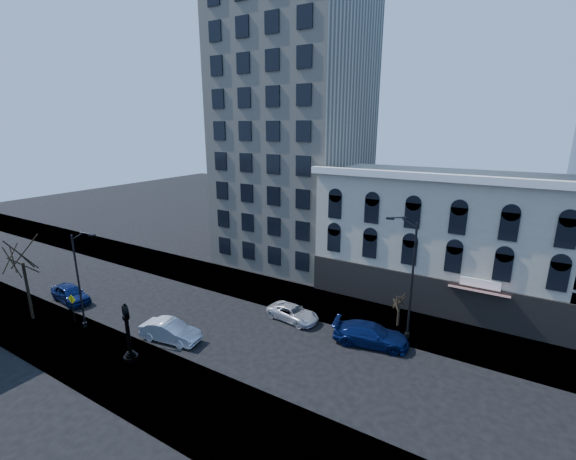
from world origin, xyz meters
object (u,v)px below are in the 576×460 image
Objects in this scene: warning_sign at (72,303)px; car_near_a at (70,294)px; street_lamp_near at (81,255)px; car_near_b at (170,331)px; street_clock at (128,334)px.

warning_sign is 0.52× the size of car_near_a.
street_lamp_near is 9.22m from car_near_b.
car_near_a is at bearing 145.55° from street_lamp_near.
street_lamp_near is at bearing -101.55° from car_near_a.
street_clock reaches higher than car_near_b.
street_clock is at bearing 164.21° from car_near_b.
street_lamp_near is at bearing 97.59° from car_near_b.
car_near_b is (6.98, 2.15, -5.62)m from street_lamp_near.
warning_sign is at bearing -162.88° from street_clock.
warning_sign is at bearing 94.94° from car_near_b.
car_near_b is at bearing 107.81° from street_clock.
warning_sign is at bearing -110.72° from car_near_a.
street_clock is 0.89× the size of car_near_a.
street_clock is 1.73× the size of warning_sign.
car_near_b is (9.01, 2.33, -1.05)m from warning_sign.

